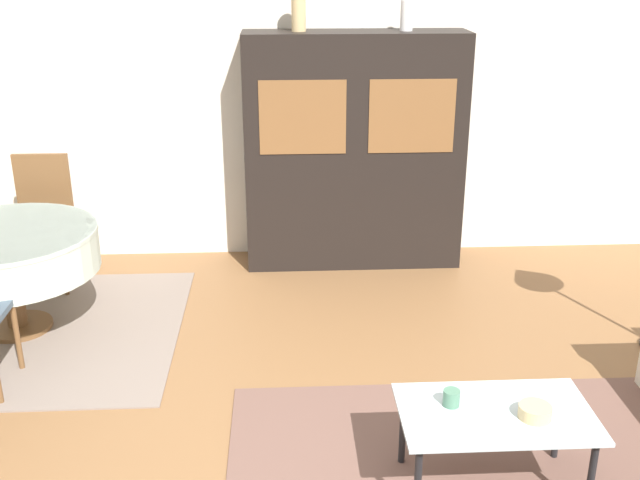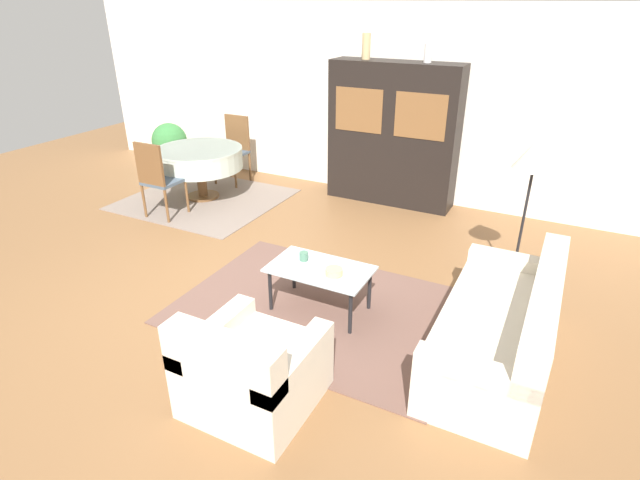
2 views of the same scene
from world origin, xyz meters
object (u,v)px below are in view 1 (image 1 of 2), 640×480
dining_table (6,252)px  dining_chair_far (43,213)px  coffee_table (495,420)px  display_cabinet (354,152)px  bowl (535,412)px  cup (451,398)px  vase_short (407,16)px  vase_tall (299,9)px

dining_table → dining_chair_far: size_ratio=1.21×
coffee_table → display_cabinet: display_cabinet is taller
dining_table → bowl: dining_table is taller
display_cabinet → dining_chair_far: display_cabinet is taller
cup → bowl: size_ratio=0.53×
dining_chair_far → vase_short: 3.32m
display_cabinet → bowl: 3.22m
cup → bowl: 0.40m
coffee_table → bowl: (0.17, -0.06, 0.08)m
bowl → dining_table: bearing=148.2°
bowl → coffee_table: bearing=161.7°
coffee_table → cup: (-0.21, 0.07, 0.09)m
display_cabinet → bowl: display_cabinet is taller
display_cabinet → bowl: bearing=-79.3°
coffee_table → vase_tall: bearing=105.9°
display_cabinet → vase_tall: size_ratio=5.90×
dining_table → vase_short: vase_short is taller
cup → vase_tall: (-0.66, 3.00, 1.64)m
dining_table → bowl: size_ratio=7.92×
cup → bowl: cup is taller
dining_chair_far → cup: 3.84m
dining_chair_far → bowl: bearing=138.2°
bowl → vase_short: bearing=93.4°
vase_short → vase_tall: bearing=180.0°
display_cabinet → vase_tall: bearing=179.9°
cup → vase_short: bearing=86.3°
cup → bowl: (0.38, -0.13, -0.01)m
display_cabinet → dining_table: size_ratio=1.56×
cup → vase_short: 3.40m
dining_chair_far → cup: bearing=135.8°
display_cabinet → vase_short: vase_short is taller
dining_chair_far → bowl: size_ratio=6.57×
display_cabinet → cup: bearing=-86.1°
display_cabinet → vase_tall: vase_tall is taller
bowl → vase_tall: (-1.04, 3.12, 1.65)m
dining_table → display_cabinet: bearing=24.8°
coffee_table → vase_tall: 3.63m
bowl → vase_short: 3.51m
display_cabinet → vase_short: 1.18m
dining_table → cup: 3.30m
dining_chair_far → vase_short: (2.95, 0.32, 1.50)m
dining_chair_far → bowl: 4.21m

